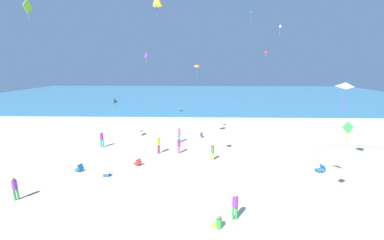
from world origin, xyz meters
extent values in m
plane|color=beige|center=(0.00, 10.00, 0.00)|extent=(120.00, 120.00, 0.00)
cube|color=teal|center=(0.00, 54.40, 0.03)|extent=(120.00, 60.00, 0.05)
ellipsoid|color=#C3B593|center=(15.61, 7.49, 0.00)|extent=(8.50, 5.95, 1.57)
cube|color=#D13D3D|center=(-4.65, 5.23, 0.19)|extent=(0.70, 0.71, 0.03)
cube|color=#D13D3D|center=(-4.44, 5.06, 0.39)|extent=(0.47, 0.52, 0.42)
cylinder|color=#B7B7BC|center=(-4.93, 5.13, 0.09)|extent=(0.02, 0.02, 0.19)
cylinder|color=#B7B7BC|center=(-4.61, 5.52, 0.09)|extent=(0.02, 0.02, 0.19)
cube|color=#2370B2|center=(-9.03, 3.89, 0.17)|extent=(0.62, 0.62, 0.03)
cube|color=#2370B2|center=(-8.78, 3.82, 0.39)|extent=(0.36, 0.54, 0.47)
cylinder|color=#B7B7BC|center=(-9.25, 3.70, 0.08)|extent=(0.02, 0.02, 0.17)
cylinder|color=#B7B7BC|center=(-9.11, 4.18, 0.08)|extent=(0.02, 0.02, 0.17)
cube|color=#2370B2|center=(10.16, 4.29, 0.19)|extent=(0.68, 0.69, 0.03)
cube|color=#2370B2|center=(10.44, 4.37, 0.38)|extent=(0.32, 0.60, 0.40)
cylinder|color=#B7B7BC|center=(10.08, 3.97, 0.09)|extent=(0.02, 0.02, 0.19)
cylinder|color=#B7B7BC|center=(9.93, 4.52, 0.09)|extent=(0.02, 0.02, 0.19)
cube|color=#2D56B7|center=(-6.46, 3.10, 0.13)|extent=(0.46, 0.38, 0.25)
cube|color=white|center=(-6.46, 3.10, 0.27)|extent=(0.47, 0.39, 0.04)
cylinder|color=#19ADB2|center=(-9.29, 9.65, 0.42)|extent=(0.15, 0.15, 0.85)
cylinder|color=#19ADB2|center=(-9.48, 9.60, 0.42)|extent=(0.15, 0.15, 0.85)
cylinder|color=purple|center=(-9.38, 9.63, 1.16)|extent=(0.42, 0.42, 0.64)
sphere|color=beige|center=(-9.38, 9.63, 1.59)|extent=(0.23, 0.23, 0.23)
cylinder|color=green|center=(1.65, -2.62, 0.25)|extent=(0.40, 0.40, 0.50)
sphere|color=#846047|center=(1.65, -2.62, 0.59)|extent=(0.20, 0.20, 0.20)
cube|color=yellow|center=(1.46, -2.56, 0.07)|extent=(0.42, 0.34, 0.15)
cylinder|color=blue|center=(0.89, 13.33, 0.24)|extent=(0.41, 0.41, 0.49)
sphere|color=brown|center=(0.89, 13.33, 0.57)|extent=(0.19, 0.19, 0.19)
cube|color=yellow|center=(0.82, 13.15, 0.07)|extent=(0.36, 0.42, 0.14)
cylinder|color=green|center=(2.65, -1.89, 0.39)|extent=(0.14, 0.14, 0.78)
cylinder|color=green|center=(2.47, -1.89, 0.39)|extent=(0.14, 0.14, 0.78)
cylinder|color=purple|center=(2.56, -1.89, 1.08)|extent=(0.32, 0.32, 0.59)
sphere|color=beige|center=(2.56, -1.89, 1.47)|extent=(0.22, 0.22, 0.22)
cylinder|color=#D8599E|center=(-1.24, 8.16, 0.38)|extent=(0.13, 0.13, 0.76)
cylinder|color=#D8599E|center=(-1.41, 8.14, 0.38)|extent=(0.13, 0.13, 0.76)
cylinder|color=purple|center=(-1.32, 8.15, 1.05)|extent=(0.34, 0.34, 0.57)
sphere|color=#A87A5B|center=(-1.32, 8.15, 1.43)|extent=(0.21, 0.21, 0.21)
cylinder|color=yellow|center=(1.88, 6.52, 0.36)|extent=(0.12, 0.12, 0.71)
cylinder|color=yellow|center=(1.72, 6.50, 0.36)|extent=(0.12, 0.12, 0.71)
cylinder|color=green|center=(1.80, 6.51, 0.98)|extent=(0.32, 0.32, 0.54)
sphere|color=brown|center=(1.80, 6.51, 1.34)|extent=(0.20, 0.20, 0.20)
cylinder|color=#D8599E|center=(-3.33, 7.99, 0.43)|extent=(0.15, 0.15, 0.85)
cylinder|color=#D8599E|center=(-3.21, 8.13, 0.43)|extent=(0.15, 0.15, 0.85)
cylinder|color=yellow|center=(-3.27, 8.06, 1.17)|extent=(0.48, 0.48, 0.64)
sphere|color=tan|center=(-3.27, 8.06, 1.59)|extent=(0.23, 0.23, 0.23)
cylinder|color=#19ADB2|center=(-1.64, 11.54, 0.41)|extent=(0.14, 0.14, 0.82)
cylinder|color=#19ADB2|center=(-1.51, 11.42, 0.41)|extent=(0.14, 0.14, 0.82)
cylinder|color=#D8599E|center=(-1.57, 11.48, 1.13)|extent=(0.46, 0.46, 0.62)
sphere|color=#A87A5B|center=(-1.57, 11.48, 1.54)|extent=(0.23, 0.23, 0.23)
cylinder|color=green|center=(-10.94, -0.36, 0.37)|extent=(0.13, 0.13, 0.75)
cylinder|color=green|center=(-10.80, -0.28, 0.37)|extent=(0.13, 0.13, 0.75)
cylinder|color=purple|center=(-10.87, -0.32, 1.03)|extent=(0.41, 0.41, 0.56)
sphere|color=#846047|center=(-10.87, -0.32, 1.40)|extent=(0.21, 0.21, 0.21)
cube|color=green|center=(8.67, -0.78, 4.99)|extent=(0.65, 0.19, 0.64)
cylinder|color=#99DB33|center=(8.67, -0.78, 4.39)|extent=(0.07, 0.12, 0.72)
pyramid|color=#1EADAD|center=(6.43, 15.44, 14.15)|extent=(0.48, 0.48, 0.25)
cylinder|color=purple|center=(6.40, 15.42, 13.31)|extent=(0.07, 0.07, 1.18)
pyramid|color=orange|center=(0.37, 13.60, 8.25)|extent=(0.72, 0.66, 0.37)
cylinder|color=#1EADAD|center=(0.35, 13.64, 7.40)|extent=(0.10, 0.18, 0.92)
cone|color=black|center=(-8.91, 12.93, 4.41)|extent=(0.63, 0.52, 0.62)
cylinder|color=blue|center=(-8.91, 12.93, 3.74)|extent=(0.09, 0.04, 0.91)
cube|color=#99DB33|center=(-12.27, 5.34, 12.54)|extent=(0.15, 1.14, 1.14)
cylinder|color=#1EADAD|center=(-12.27, 5.34, 11.89)|extent=(0.05, 0.04, 0.50)
cone|color=pink|center=(11.40, 20.68, 13.44)|extent=(0.58, 0.56, 0.51)
cylinder|color=green|center=(11.40, 20.68, 12.67)|extent=(0.11, 0.09, 1.15)
pyramid|color=white|center=(8.82, 0.23, 7.21)|extent=(0.93, 0.94, 0.49)
cylinder|color=purple|center=(8.77, 0.18, 6.25)|extent=(0.14, 0.13, 0.94)
cube|color=purple|center=(-7.30, 22.81, 9.71)|extent=(0.67, 0.90, 1.08)
cylinder|color=yellow|center=(-7.30, 22.81, 8.91)|extent=(0.14, 0.10, 0.83)
cube|color=red|center=(11.60, 27.62, 10.43)|extent=(0.50, 0.38, 0.59)
cylinder|color=#99DB33|center=(11.60, 27.62, 9.96)|extent=(0.08, 0.09, 0.52)
cone|color=yellow|center=(-1.98, 1.81, 12.08)|extent=(0.84, 0.84, 0.73)
cylinder|color=blue|center=(-1.98, 1.81, 11.50)|extent=(0.10, 0.09, 0.60)
camera|label=1|loc=(0.54, -13.55, 8.27)|focal=22.35mm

